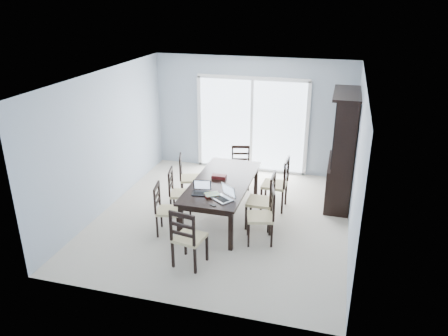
{
  "coord_description": "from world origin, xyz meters",
  "views": [
    {
      "loc": [
        1.93,
        -6.87,
        3.88
      ],
      "look_at": [
        0.03,
        0.0,
        1.0
      ],
      "focal_mm": 35.0,
      "sensor_mm": 36.0,
      "label": 1
    }
  ],
  "objects_px": {
    "hot_tub": "(224,133)",
    "cell_phone": "(213,205)",
    "chair_right_far": "(280,178)",
    "chair_end_near": "(186,233)",
    "laptop_dark": "(201,191)",
    "game_box": "(219,177)",
    "chair_left_near": "(163,204)",
    "laptop_silver": "(222,196)",
    "dining_table": "(222,185)",
    "chair_end_far": "(240,162)",
    "china_hutch": "(342,151)",
    "chair_left_mid": "(176,187)",
    "chair_left_far": "(186,172)",
    "chair_right_near": "(266,210)",
    "chair_right_mid": "(266,195)"
  },
  "relations": [
    {
      "from": "chair_end_far",
      "to": "game_box",
      "type": "distance_m",
      "value": 1.45
    },
    {
      "from": "chair_left_mid",
      "to": "chair_right_mid",
      "type": "relative_size",
      "value": 0.89
    },
    {
      "from": "chair_right_mid",
      "to": "cell_phone",
      "type": "bearing_deg",
      "value": 142.01
    },
    {
      "from": "laptop_dark",
      "to": "cell_phone",
      "type": "relative_size",
      "value": 3.25
    },
    {
      "from": "chair_right_mid",
      "to": "laptop_silver",
      "type": "xyz_separation_m",
      "value": [
        -0.61,
        -0.64,
        0.19
      ]
    },
    {
      "from": "chair_left_far",
      "to": "chair_right_mid",
      "type": "height_order",
      "value": "chair_right_mid"
    },
    {
      "from": "hot_tub",
      "to": "chair_end_far",
      "type": "bearing_deg",
      "value": -65.41
    },
    {
      "from": "dining_table",
      "to": "chair_left_mid",
      "type": "bearing_deg",
      "value": -174.63
    },
    {
      "from": "chair_left_near",
      "to": "chair_end_far",
      "type": "relative_size",
      "value": 1.02
    },
    {
      "from": "dining_table",
      "to": "chair_right_mid",
      "type": "xyz_separation_m",
      "value": [
        0.81,
        -0.1,
        -0.06
      ]
    },
    {
      "from": "chair_end_far",
      "to": "cell_phone",
      "type": "height_order",
      "value": "chair_end_far"
    },
    {
      "from": "dining_table",
      "to": "laptop_dark",
      "type": "height_order",
      "value": "laptop_dark"
    },
    {
      "from": "dining_table",
      "to": "hot_tub",
      "type": "xyz_separation_m",
      "value": [
        -0.96,
        3.56,
        -0.18
      ]
    },
    {
      "from": "game_box",
      "to": "laptop_dark",
      "type": "bearing_deg",
      "value": -98.63
    },
    {
      "from": "cell_phone",
      "to": "game_box",
      "type": "distance_m",
      "value": 1.09
    },
    {
      "from": "dining_table",
      "to": "chair_end_far",
      "type": "xyz_separation_m",
      "value": [
        -0.02,
        1.51,
        -0.14
      ]
    },
    {
      "from": "chair_right_mid",
      "to": "laptop_silver",
      "type": "height_order",
      "value": "chair_right_mid"
    },
    {
      "from": "cell_phone",
      "to": "hot_tub",
      "type": "height_order",
      "value": "hot_tub"
    },
    {
      "from": "chair_right_near",
      "to": "hot_tub",
      "type": "distance_m",
      "value": 4.55
    },
    {
      "from": "dining_table",
      "to": "chair_left_near",
      "type": "height_order",
      "value": "chair_left_near"
    },
    {
      "from": "hot_tub",
      "to": "dining_table",
      "type": "bearing_deg",
      "value": -74.88
    },
    {
      "from": "hot_tub",
      "to": "cell_phone",
      "type": "bearing_deg",
      "value": -76.57
    },
    {
      "from": "game_box",
      "to": "chair_left_far",
      "type": "bearing_deg",
      "value": 147.46
    },
    {
      "from": "chair_right_near",
      "to": "chair_right_far",
      "type": "height_order",
      "value": "chair_right_far"
    },
    {
      "from": "dining_table",
      "to": "chair_left_far",
      "type": "bearing_deg",
      "value": 146.09
    },
    {
      "from": "chair_left_mid",
      "to": "chair_left_far",
      "type": "xyz_separation_m",
      "value": [
        -0.07,
        0.7,
        0.01
      ]
    },
    {
      "from": "chair_right_mid",
      "to": "game_box",
      "type": "distance_m",
      "value": 0.93
    },
    {
      "from": "chair_end_near",
      "to": "laptop_silver",
      "type": "height_order",
      "value": "chair_end_near"
    },
    {
      "from": "laptop_dark",
      "to": "game_box",
      "type": "bearing_deg",
      "value": 71.99
    },
    {
      "from": "laptop_silver",
      "to": "chair_left_mid",
      "type": "bearing_deg",
      "value": -175.7
    },
    {
      "from": "chair_right_far",
      "to": "laptop_silver",
      "type": "relative_size",
      "value": 2.88
    },
    {
      "from": "china_hutch",
      "to": "cell_phone",
      "type": "relative_size",
      "value": 21.72
    },
    {
      "from": "chair_right_far",
      "to": "chair_end_near",
      "type": "distance_m",
      "value": 2.52
    },
    {
      "from": "game_box",
      "to": "chair_left_mid",
      "type": "bearing_deg",
      "value": -167.79
    },
    {
      "from": "dining_table",
      "to": "chair_end_far",
      "type": "distance_m",
      "value": 1.52
    },
    {
      "from": "chair_end_near",
      "to": "chair_end_far",
      "type": "bearing_deg",
      "value": 98.38
    },
    {
      "from": "game_box",
      "to": "chair_end_far",
      "type": "bearing_deg",
      "value": 87.51
    },
    {
      "from": "chair_right_far",
      "to": "chair_end_near",
      "type": "bearing_deg",
      "value": 157.65
    },
    {
      "from": "chair_left_far",
      "to": "chair_right_mid",
      "type": "bearing_deg",
      "value": 49.04
    },
    {
      "from": "chair_left_near",
      "to": "chair_end_near",
      "type": "bearing_deg",
      "value": 28.53
    },
    {
      "from": "chair_left_mid",
      "to": "hot_tub",
      "type": "bearing_deg",
      "value": 168.98
    },
    {
      "from": "chair_left_mid",
      "to": "chair_right_mid",
      "type": "bearing_deg",
      "value": 76.62
    },
    {
      "from": "chair_left_near",
      "to": "game_box",
      "type": "bearing_deg",
      "value": 127.47
    },
    {
      "from": "chair_right_far",
      "to": "cell_phone",
      "type": "relative_size",
      "value": 11.65
    },
    {
      "from": "china_hutch",
      "to": "chair_end_near",
      "type": "distance_m",
      "value": 3.61
    },
    {
      "from": "hot_tub",
      "to": "chair_left_near",
      "type": "bearing_deg",
      "value": -88.18
    },
    {
      "from": "chair_left_near",
      "to": "laptop_silver",
      "type": "height_order",
      "value": "chair_left_near"
    },
    {
      "from": "chair_right_mid",
      "to": "laptop_silver",
      "type": "distance_m",
      "value": 0.9
    },
    {
      "from": "china_hutch",
      "to": "laptop_dark",
      "type": "xyz_separation_m",
      "value": [
        -2.22,
        -1.87,
        -0.27
      ]
    },
    {
      "from": "chair_left_mid",
      "to": "chair_right_near",
      "type": "height_order",
      "value": "chair_right_near"
    }
  ]
}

